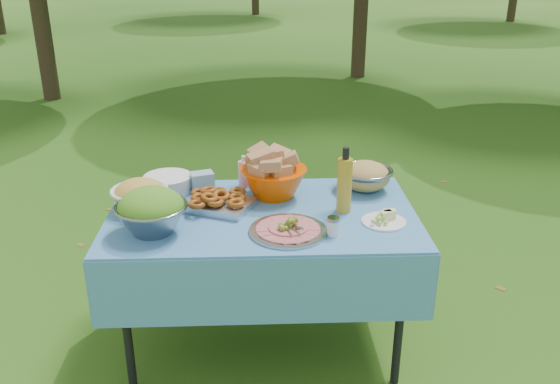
# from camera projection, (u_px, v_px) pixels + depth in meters

# --- Properties ---
(ground) EXTENTS (80.00, 80.00, 0.00)m
(ground) POSITION_uv_depth(u_px,v_px,m) (264.00, 344.00, 3.11)
(ground) COLOR black
(ground) RESTS_ON ground
(picnic_table) EXTENTS (1.46, 0.86, 0.76)m
(picnic_table) POSITION_uv_depth(u_px,v_px,m) (263.00, 281.00, 2.97)
(picnic_table) COLOR #84D5FF
(picnic_table) RESTS_ON ground
(salad_bowl) EXTENTS (0.39, 0.39, 0.21)m
(salad_bowl) POSITION_uv_depth(u_px,v_px,m) (151.00, 211.00, 2.59)
(salad_bowl) COLOR gray
(salad_bowl) RESTS_ON picnic_table
(pasta_bowl_white) EXTENTS (0.29, 0.29, 0.15)m
(pasta_bowl_white) POSITION_uv_depth(u_px,v_px,m) (140.00, 194.00, 2.83)
(pasta_bowl_white) COLOR white
(pasta_bowl_white) RESTS_ON picnic_table
(plate_stack) EXTENTS (0.31, 0.31, 0.08)m
(plate_stack) POSITION_uv_depth(u_px,v_px,m) (168.00, 183.00, 3.06)
(plate_stack) COLOR white
(plate_stack) RESTS_ON picnic_table
(wipes_box) EXTENTS (0.13, 0.11, 0.10)m
(wipes_box) POSITION_uv_depth(u_px,v_px,m) (202.00, 182.00, 3.04)
(wipes_box) COLOR #84B0C9
(wipes_box) RESTS_ON picnic_table
(sanitizer_bottle) EXTENTS (0.08, 0.08, 0.17)m
(sanitizer_bottle) POSITION_uv_depth(u_px,v_px,m) (244.00, 171.00, 3.10)
(sanitizer_bottle) COLOR pink
(sanitizer_bottle) RESTS_ON picnic_table
(bread_bowl) EXTENTS (0.39, 0.39, 0.22)m
(bread_bowl) POSITION_uv_depth(u_px,v_px,m) (273.00, 175.00, 2.97)
(bread_bowl) COLOR #ED4B00
(bread_bowl) RESTS_ON picnic_table
(pasta_bowl_steel) EXTENTS (0.31, 0.31, 0.15)m
(pasta_bowl_steel) POSITION_uv_depth(u_px,v_px,m) (365.00, 175.00, 3.07)
(pasta_bowl_steel) COLOR gray
(pasta_bowl_steel) RESTS_ON picnic_table
(fried_tray) EXTENTS (0.38, 0.33, 0.07)m
(fried_tray) POSITION_uv_depth(u_px,v_px,m) (218.00, 201.00, 2.85)
(fried_tray) COLOR #B8B9BD
(fried_tray) RESTS_ON picnic_table
(charcuterie_platter) EXTENTS (0.35, 0.35, 0.08)m
(charcuterie_platter) POSITION_uv_depth(u_px,v_px,m) (288.00, 224.00, 2.61)
(charcuterie_platter) COLOR #A9AAB0
(charcuterie_platter) RESTS_ON picnic_table
(oil_bottle) EXTENTS (0.08, 0.08, 0.32)m
(oil_bottle) POSITION_uv_depth(u_px,v_px,m) (345.00, 180.00, 2.77)
(oil_bottle) COLOR #B39125
(oil_bottle) RESTS_ON picnic_table
(cheese_plate) EXTENTS (0.25, 0.25, 0.06)m
(cheese_plate) POSITION_uv_depth(u_px,v_px,m) (384.00, 217.00, 2.71)
(cheese_plate) COLOR white
(cheese_plate) RESTS_ON picnic_table
(shaker) EXTENTS (0.07, 0.07, 0.09)m
(shaker) POSITION_uv_depth(u_px,v_px,m) (333.00, 226.00, 2.58)
(shaker) COLOR white
(shaker) RESTS_ON picnic_table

